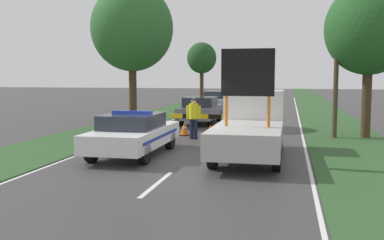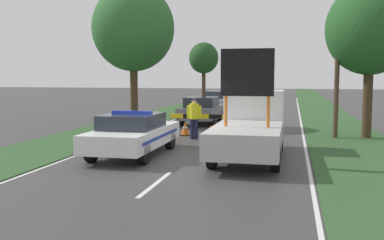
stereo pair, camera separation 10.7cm
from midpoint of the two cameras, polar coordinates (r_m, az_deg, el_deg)
The scene contains 17 objects.
ground_plane at distance 13.98m, azimuth -1.04°, elevation -5.17°, with size 160.00×160.00×0.00m, color #3D3A3A.
lane_markings at distance 25.27m, azimuth 4.98°, elevation -0.33°, with size 7.52×60.23×0.01m.
grass_verge_left at distance 34.55m, azimuth -2.27°, elevation 1.30°, with size 3.31×120.00×0.03m.
grass_verge_right at distance 33.54m, azimuth 16.13°, elevation 0.95°, with size 3.31×120.00×0.03m.
police_car at distance 14.98m, azimuth -7.61°, elevation -1.69°, with size 1.92×4.87×1.48m.
work_truck at distance 14.78m, azimuth 7.32°, elevation -0.60°, with size 2.02×5.82×3.41m.
road_barrier at distance 19.28m, azimuth 1.93°, elevation 0.26°, with size 3.41×0.08×0.97m.
police_officer at distance 18.58m, azimuth 0.04°, elevation 0.65°, with size 0.61×0.39×1.69m.
pedestrian_civilian at distance 18.77m, azimuth 4.70°, elevation 0.54°, with size 0.59×0.37×1.64m.
traffic_cone_near_police at distance 18.44m, azimuth 2.16°, elevation -1.56°, with size 0.46×0.46×0.63m.
traffic_cone_centre_front at distance 19.81m, azimuth -1.11°, elevation -1.10°, with size 0.44×0.44×0.61m.
queued_car_suv_grey at distance 24.89m, azimuth 0.99°, elevation 1.33°, with size 1.84×4.65×1.46m.
queued_car_sedan_silver at distance 32.16m, azimuth 3.18°, elevation 2.38°, with size 1.81×4.56×1.54m.
roadside_tree_near_left at distance 43.06m, azimuth 1.17°, elevation 7.82°, with size 2.80×2.80×5.79m.
roadside_tree_near_right at distance 20.19m, azimuth 21.43°, elevation 10.66°, with size 3.61×3.61×6.45m.
roadside_tree_mid_left at distance 24.65m, azimuth -7.75°, elevation 11.45°, with size 4.39×4.39×7.47m.
utility_pole at distance 19.67m, azimuth 17.78°, elevation 8.84°, with size 1.20×0.20×7.39m.
Camera 1 is at (3.10, -13.37, 2.62)m, focal length 42.00 mm.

